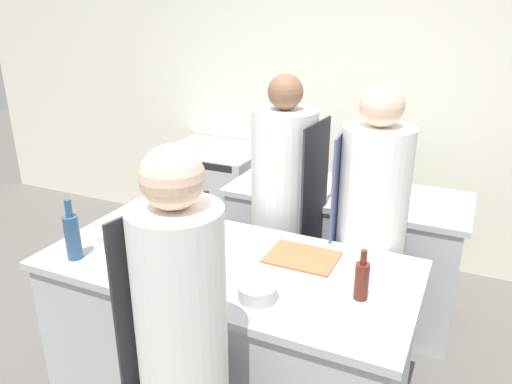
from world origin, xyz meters
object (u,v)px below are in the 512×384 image
chef_at_pass_far (369,240)px  bottle_cooking_oil (207,213)px  bottle_water (149,209)px  bowl_mixing_large (257,292)px  bottle_sauce (72,235)px  bottle_wine (136,258)px  bowl_prep_small (119,238)px  cup (182,260)px  bowl_ceramic_blue (197,234)px  bottle_vinegar (362,280)px  oven_range (215,197)px  chef_at_stove (284,214)px  bottle_olive_oil (168,231)px  stockpot (356,179)px  chef_at_prep_near (184,365)px

chef_at_pass_far → bottle_cooking_oil: chef_at_pass_far is taller
bottle_water → bowl_mixing_large: 1.01m
chef_at_pass_far → bottle_sauce: bearing=118.7°
chef_at_pass_far → bottle_sauce: size_ratio=5.46×
bottle_wine → bowl_prep_small: 0.32m
chef_at_pass_far → cup: (-0.75, -0.74, 0.07)m
bottle_wine → bowl_ceramic_blue: bearing=78.9°
bottle_vinegar → bottle_wine: bearing=-167.9°
oven_range → bowl_ceramic_blue: bowl_ceramic_blue is taller
bowl_mixing_large → chef_at_pass_far: bearing=70.0°
chef_at_stove → bowl_ceramic_blue: size_ratio=8.56×
bottle_cooking_oil → bottle_olive_oil: bearing=-100.3°
chef_at_pass_far → bottle_water: (-1.21, -0.38, 0.12)m
oven_range → bowl_mixing_large: bowl_mixing_large is taller
bottle_cooking_oil → stockpot: stockpot is taller
bottle_sauce → bottle_water: (0.09, 0.51, -0.04)m
oven_range → bottle_cooking_oil: bottle_cooking_oil is taller
bottle_vinegar → bowl_mixing_large: (-0.41, -0.19, -0.06)m
bottle_cooking_oil → bowl_prep_small: bearing=-128.0°
oven_range → chef_at_prep_near: (1.23, -2.42, 0.41)m
bottle_wine → chef_at_pass_far: bearing=42.9°
chef_at_pass_far → bottle_vinegar: chef_at_pass_far is taller
bottle_sauce → bowl_mixing_large: 1.00m
bowl_ceramic_blue → cup: (0.10, -0.30, 0.01)m
bottle_olive_oil → bowl_ceramic_blue: (0.09, 0.14, -0.06)m
oven_range → stockpot: size_ratio=2.90×
chef_at_prep_near → bottle_wine: chef_at_prep_near is taller
bottle_cooking_oil → bowl_mixing_large: bottle_cooking_oil is taller
chef_at_prep_near → bottle_olive_oil: 0.90m
chef_at_stove → bottle_olive_oil: (-0.36, -0.74, 0.13)m
bowl_ceramic_blue → stockpot: stockpot is taller
bottle_vinegar → bowl_prep_small: bottle_vinegar is taller
chef_at_stove → bottle_water: 0.84m
chef_at_pass_far → bowl_mixing_large: size_ratio=10.02×
stockpot → bottle_wine: bearing=-116.8°
chef_at_prep_near → bottle_olive_oil: chef_at_prep_near is taller
bottle_wine → bowl_ceramic_blue: size_ratio=0.91×
bottle_wine → bottle_water: bearing=120.1°
chef_at_pass_far → bottle_vinegar: size_ratio=7.40×
chef_at_pass_far → bottle_water: size_ratio=8.01×
bowl_prep_small → cup: bearing=-8.6°
oven_range → bowl_prep_small: bearing=-76.3°
bottle_sauce → bowl_mixing_large: bearing=3.0°
chef_at_prep_near → bottle_sauce: (-0.90, 0.41, 0.16)m
bottle_vinegar → bottle_cooking_oil: bearing=159.7°
chef_at_prep_near → bottle_water: bearing=51.0°
bottle_cooking_oil → bowl_prep_small: size_ratio=1.00×
bottle_vinegar → bottle_sauce: size_ratio=0.74×
bowl_prep_small → chef_at_prep_near: bearing=-38.0°
chef_at_stove → bowl_mixing_large: size_ratio=9.95×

